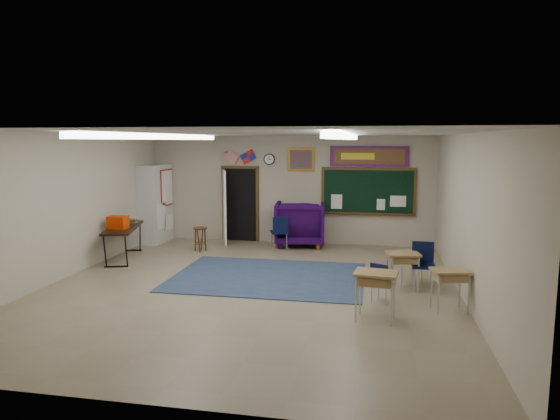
% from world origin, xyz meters
% --- Properties ---
extents(floor, '(9.00, 9.00, 0.00)m').
position_xyz_m(floor, '(0.00, 0.00, 0.00)').
color(floor, '#84745B').
rests_on(floor, ground).
extents(back_wall, '(8.00, 0.04, 3.00)m').
position_xyz_m(back_wall, '(0.00, 4.50, 1.50)').
color(back_wall, '#ABA08B').
rests_on(back_wall, floor).
extents(front_wall, '(8.00, 0.04, 3.00)m').
position_xyz_m(front_wall, '(0.00, -4.50, 1.50)').
color(front_wall, '#ABA08B').
rests_on(front_wall, floor).
extents(left_wall, '(0.04, 9.00, 3.00)m').
position_xyz_m(left_wall, '(-4.00, 0.00, 1.50)').
color(left_wall, '#ABA08B').
rests_on(left_wall, floor).
extents(right_wall, '(0.04, 9.00, 3.00)m').
position_xyz_m(right_wall, '(4.00, 0.00, 1.50)').
color(right_wall, '#ABA08B').
rests_on(right_wall, floor).
extents(ceiling, '(8.00, 9.00, 0.04)m').
position_xyz_m(ceiling, '(0.00, 0.00, 3.00)').
color(ceiling, silver).
rests_on(ceiling, back_wall).
extents(area_rug, '(4.00, 3.00, 0.02)m').
position_xyz_m(area_rug, '(0.20, 0.80, 0.01)').
color(area_rug, '#31435D').
rests_on(area_rug, floor).
extents(fluorescent_strips, '(3.86, 6.00, 0.10)m').
position_xyz_m(fluorescent_strips, '(0.00, 0.00, 2.94)').
color(fluorescent_strips, white).
rests_on(fluorescent_strips, ceiling).
extents(doorway, '(1.10, 0.89, 2.16)m').
position_xyz_m(doorway, '(-1.50, 4.35, 1.06)').
color(doorway, black).
rests_on(doorway, back_wall).
extents(chalkboard, '(2.55, 0.14, 1.30)m').
position_xyz_m(chalkboard, '(2.20, 4.46, 1.46)').
color(chalkboard, '#4F3516').
rests_on(chalkboard, back_wall).
extents(bulletin_board, '(2.10, 0.05, 0.55)m').
position_xyz_m(bulletin_board, '(2.20, 4.47, 2.45)').
color(bulletin_board, '#B51A0F').
rests_on(bulletin_board, back_wall).
extents(framed_art_print, '(0.75, 0.05, 0.65)m').
position_xyz_m(framed_art_print, '(0.35, 4.47, 2.35)').
color(framed_art_print, '#A86E20').
rests_on(framed_art_print, back_wall).
extents(wall_clock, '(0.32, 0.05, 0.32)m').
position_xyz_m(wall_clock, '(-0.55, 4.47, 2.35)').
color(wall_clock, black).
rests_on(wall_clock, back_wall).
extents(wall_flags, '(1.16, 0.06, 0.70)m').
position_xyz_m(wall_flags, '(-1.40, 4.44, 2.48)').
color(wall_flags, red).
rests_on(wall_flags, back_wall).
extents(storage_cabinet, '(0.59, 1.25, 2.20)m').
position_xyz_m(storage_cabinet, '(-3.71, 3.85, 1.10)').
color(storage_cabinet, beige).
rests_on(storage_cabinet, floor).
extents(wingback_armchair, '(1.45, 1.48, 1.23)m').
position_xyz_m(wingback_armchair, '(0.38, 4.15, 0.62)').
color(wingback_armchair, '#1E0533').
rests_on(wingback_armchair, floor).
extents(student_chair_reading, '(0.58, 0.58, 0.90)m').
position_xyz_m(student_chair_reading, '(-0.08, 3.48, 0.45)').
color(student_chair_reading, black).
rests_on(student_chair_reading, floor).
extents(student_chair_desk_a, '(0.49, 0.49, 0.73)m').
position_xyz_m(student_chair_desk_a, '(2.55, -0.47, 0.37)').
color(student_chair_desk_a, black).
rests_on(student_chair_desk_a, floor).
extents(student_chair_desk_b, '(0.46, 0.46, 0.92)m').
position_xyz_m(student_chair_desk_b, '(3.32, 0.44, 0.46)').
color(student_chair_desk_b, black).
rests_on(student_chair_desk_b, floor).
extents(student_desk_front_left, '(0.69, 0.57, 0.73)m').
position_xyz_m(student_desk_front_left, '(2.94, 0.38, 0.41)').
color(student_desk_front_left, '#9C7948').
rests_on(student_desk_front_left, floor).
extents(student_desk_front_right, '(0.68, 0.63, 0.66)m').
position_xyz_m(student_desk_front_right, '(3.05, 0.87, 0.37)').
color(student_desk_front_right, '#9C7948').
rests_on(student_desk_front_right, floor).
extents(student_desk_back_left, '(0.73, 0.58, 0.80)m').
position_xyz_m(student_desk_back_left, '(2.42, -1.40, 0.45)').
color(student_desk_back_left, '#9C7948').
rests_on(student_desk_back_left, floor).
extents(student_desk_back_right, '(0.69, 0.57, 0.72)m').
position_xyz_m(student_desk_back_right, '(3.65, -0.72, 0.40)').
color(student_desk_back_right, '#9C7948').
rests_on(student_desk_back_right, floor).
extents(folding_table, '(1.15, 2.03, 1.10)m').
position_xyz_m(folding_table, '(-3.62, 1.76, 0.44)').
color(folding_table, black).
rests_on(folding_table, floor).
extents(wooden_stool, '(0.35, 0.35, 0.62)m').
position_xyz_m(wooden_stool, '(-2.07, 2.93, 0.32)').
color(wooden_stool, '#523018').
rests_on(wooden_stool, floor).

